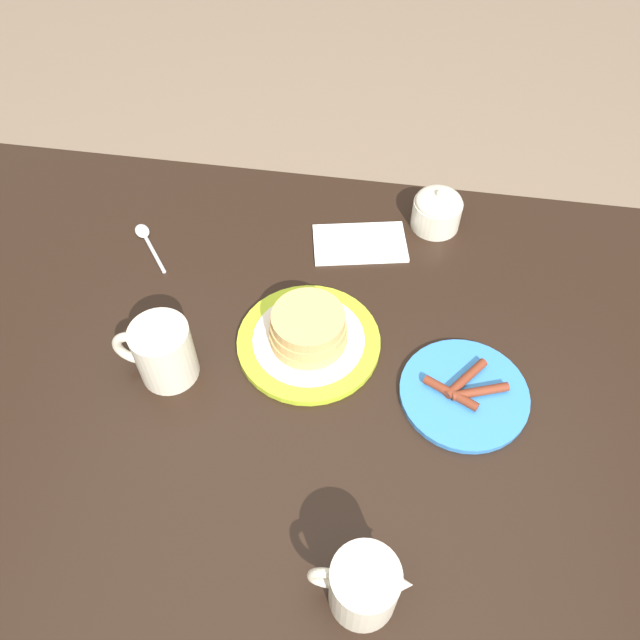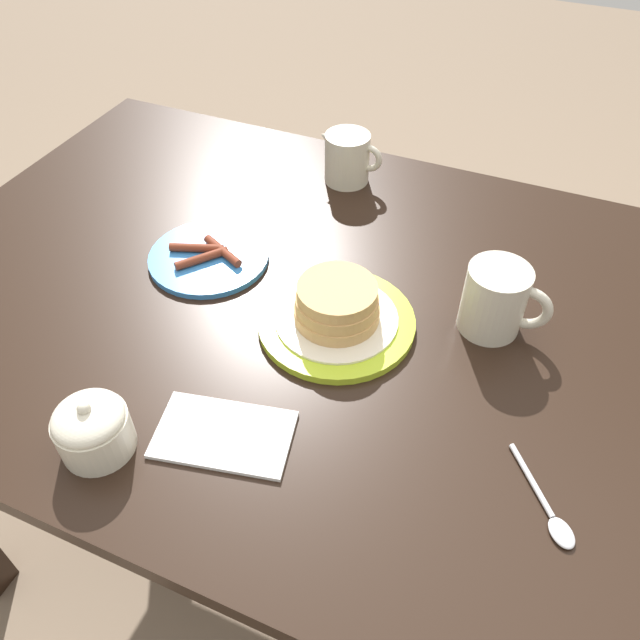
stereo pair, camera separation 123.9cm
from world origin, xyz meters
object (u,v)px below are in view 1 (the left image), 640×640
object	(u,v)px
coffee_mug	(162,352)
creamer_pitcher	(364,586)
sugar_bowl	(437,210)
side_plate_bacon	(464,393)
napkin	(360,243)
spoon	(147,239)
pancake_plate	(309,334)

from	to	relation	value
coffee_mug	creamer_pitcher	xyz separation A→B (m)	(-0.34, 0.28, -0.00)
creamer_pitcher	sugar_bowl	size ratio (longest dim) A/B	1.40
side_plate_bacon	napkin	xyz separation A→B (m)	(0.19, -0.29, -0.00)
creamer_pitcher	napkin	world-z (taller)	creamer_pitcher
sugar_bowl	napkin	distance (m)	0.16
sugar_bowl	creamer_pitcher	bearing A→B (deg)	85.04
spoon	creamer_pitcher	bearing A→B (deg)	129.92
creamer_pitcher	sugar_bowl	bearing A→B (deg)	-94.96
side_plate_bacon	creamer_pitcher	size ratio (longest dim) A/B	1.55
napkin	coffee_mug	bearing A→B (deg)	50.69
coffee_mug	side_plate_bacon	bearing A→B (deg)	-176.52
creamer_pitcher	coffee_mug	bearing A→B (deg)	-40.07
pancake_plate	coffee_mug	distance (m)	0.23
coffee_mug	napkin	size ratio (longest dim) A/B	0.68
pancake_plate	sugar_bowl	bearing A→B (deg)	-121.33
pancake_plate	creamer_pitcher	size ratio (longest dim) A/B	1.82
sugar_bowl	napkin	size ratio (longest dim) A/B	0.48
spoon	pancake_plate	bearing A→B (deg)	151.08
spoon	side_plate_bacon	bearing A→B (deg)	157.44
sugar_bowl	spoon	world-z (taller)	sugar_bowl
side_plate_bacon	spoon	bearing A→B (deg)	-22.56
coffee_mug	napkin	xyz separation A→B (m)	(-0.26, -0.32, -0.05)
coffee_mug	spoon	size ratio (longest dim) A/B	1.07
side_plate_bacon	sugar_bowl	size ratio (longest dim) A/B	2.17
pancake_plate	creamer_pitcher	world-z (taller)	creamer_pitcher
side_plate_bacon	spoon	xyz separation A→B (m)	(0.58, -0.24, -0.00)
side_plate_bacon	coffee_mug	world-z (taller)	coffee_mug
pancake_plate	side_plate_bacon	size ratio (longest dim) A/B	1.18
napkin	creamer_pitcher	bearing A→B (deg)	96.98
napkin	spoon	distance (m)	0.39
coffee_mug	napkin	world-z (taller)	coffee_mug
coffee_mug	creamer_pitcher	world-z (taller)	coffee_mug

